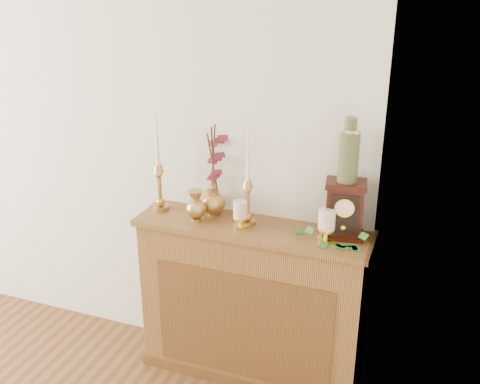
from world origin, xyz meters
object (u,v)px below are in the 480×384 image
at_px(candlestick_center, 248,195).
at_px(bud_vase, 196,206).
at_px(ginger_jar, 216,172).
at_px(ceramic_vase, 349,153).
at_px(mantel_clock, 344,210).
at_px(candlestick_left, 159,180).

relative_size(candlestick_center, bud_vase, 2.93).
height_order(ginger_jar, ceramic_vase, ceramic_vase).
xyz_separation_m(candlestick_center, ginger_jar, (-0.21, 0.09, 0.07)).
bearing_deg(candlestick_center, ceramic_vase, 3.79).
bearing_deg(ginger_jar, candlestick_center, -22.69).
relative_size(bud_vase, mantel_clock, 0.59).
distance_m(candlestick_left, candlestick_center, 0.51).
distance_m(bud_vase, mantel_clock, 0.76).
bearing_deg(ginger_jar, ceramic_vase, -4.52).
height_order(candlestick_left, candlestick_center, candlestick_left).
bearing_deg(bud_vase, ceramic_vase, 7.16).
height_order(candlestick_center, ceramic_vase, ceramic_vase).
relative_size(candlestick_left, ceramic_vase, 1.72).
xyz_separation_m(candlestick_center, ceramic_vase, (0.49, 0.03, 0.27)).
bearing_deg(candlestick_center, mantel_clock, 3.48).
distance_m(bud_vase, ginger_jar, 0.22).
bearing_deg(ceramic_vase, bud_vase, -172.84).
bearing_deg(mantel_clock, bud_vase, 178.20).
distance_m(mantel_clock, ceramic_vase, 0.29).
bearing_deg(candlestick_left, ceramic_vase, 1.34).
bearing_deg(candlestick_left, bud_vase, -16.02).
bearing_deg(ceramic_vase, ginger_jar, 175.48).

